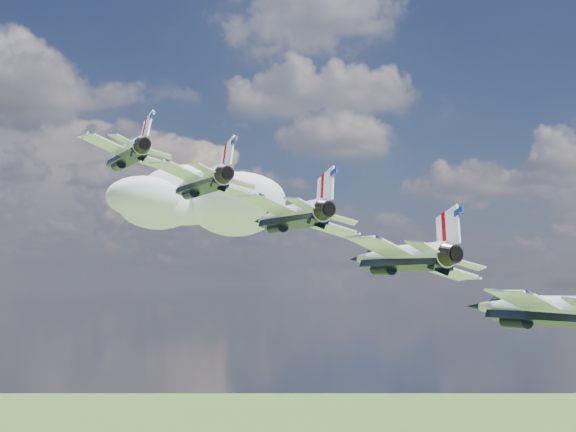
{
  "coord_description": "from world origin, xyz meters",
  "views": [
    {
      "loc": [
        -2.22,
        -77.48,
        135.84
      ],
      "look_at": [
        5.02,
        -10.39,
        141.6
      ],
      "focal_mm": 50.0,
      "sensor_mm": 36.0,
      "label": 1
    }
  ],
  "objects_px": {
    "jet_1": "(199,183)",
    "jet_3": "(397,257)",
    "jet_0": "(125,155)",
    "jet_2": "(288,216)",
    "jet_4": "(535,309)"
  },
  "relations": [
    {
      "from": "jet_1",
      "to": "jet_3",
      "type": "distance_m",
      "value": 22.51
    },
    {
      "from": "jet_0",
      "to": "jet_2",
      "type": "distance_m",
      "value": 22.51
    },
    {
      "from": "jet_1",
      "to": "jet_2",
      "type": "bearing_deg",
      "value": -64.85
    },
    {
      "from": "jet_0",
      "to": "jet_2",
      "type": "bearing_deg",
      "value": -64.85
    },
    {
      "from": "jet_1",
      "to": "jet_4",
      "type": "distance_m",
      "value": 33.76
    },
    {
      "from": "jet_4",
      "to": "jet_2",
      "type": "bearing_deg",
      "value": 115.15
    },
    {
      "from": "jet_1",
      "to": "jet_2",
      "type": "distance_m",
      "value": 11.25
    },
    {
      "from": "jet_3",
      "to": "jet_4",
      "type": "xyz_separation_m",
      "value": [
        7.54,
        -7.48,
        -3.7
      ]
    },
    {
      "from": "jet_0",
      "to": "jet_4",
      "type": "bearing_deg",
      "value": -64.85
    },
    {
      "from": "jet_3",
      "to": "jet_2",
      "type": "bearing_deg",
      "value": 115.15
    },
    {
      "from": "jet_4",
      "to": "jet_1",
      "type": "bearing_deg",
      "value": 115.15
    },
    {
      "from": "jet_4",
      "to": "jet_0",
      "type": "bearing_deg",
      "value": 115.15
    },
    {
      "from": "jet_0",
      "to": "jet_1",
      "type": "relative_size",
      "value": 1.0
    },
    {
      "from": "jet_1",
      "to": "jet_4",
      "type": "xyz_separation_m",
      "value": [
        22.63,
        -22.45,
        -11.11
      ]
    },
    {
      "from": "jet_2",
      "to": "jet_4",
      "type": "height_order",
      "value": "jet_2"
    }
  ]
}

